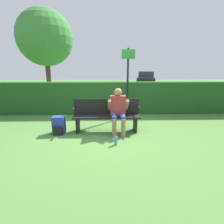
% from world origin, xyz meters
% --- Properties ---
extents(ground_plane, '(40.00, 40.00, 0.00)m').
position_xyz_m(ground_plane, '(0.00, 0.00, 0.00)').
color(ground_plane, '#4C7A38').
extents(hedge_back, '(12.00, 0.43, 1.22)m').
position_xyz_m(hedge_back, '(0.00, 1.99, 0.61)').
color(hedge_back, '#1E4C1E').
rests_on(hedge_back, ground).
extents(park_bench, '(1.86, 0.41, 0.91)m').
position_xyz_m(park_bench, '(0.00, 0.07, 0.48)').
color(park_bench, black).
rests_on(park_bench, ground).
extents(person_seated, '(0.56, 0.63, 1.22)m').
position_xyz_m(person_seated, '(0.32, -0.06, 0.68)').
color(person_seated, '#993333').
rests_on(person_seated, ground).
extents(backpack, '(0.33, 0.33, 0.48)m').
position_xyz_m(backpack, '(-1.31, -0.10, 0.23)').
color(backpack, '#283893').
rests_on(backpack, ground).
extents(water_bottle, '(0.07, 0.07, 0.22)m').
position_xyz_m(water_bottle, '(0.22, -0.90, 0.10)').
color(water_bottle, '#4C8CCC').
rests_on(water_bottle, ground).
extents(signpost, '(0.45, 0.09, 2.39)m').
position_xyz_m(signpost, '(0.74, 1.42, 1.41)').
color(signpost, black).
rests_on(signpost, ground).
extents(parked_car, '(2.61, 4.85, 1.32)m').
position_xyz_m(parked_car, '(4.07, 13.58, 0.63)').
color(parked_car, black).
rests_on(parked_car, ground).
extents(tree, '(2.95, 2.95, 4.75)m').
position_xyz_m(tree, '(-3.27, 5.43, 3.26)').
color(tree, '#4C3823').
rests_on(tree, ground).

